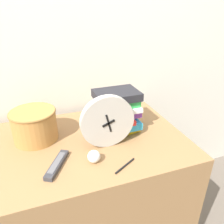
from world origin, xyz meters
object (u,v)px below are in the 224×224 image
desk_clock (107,122)px  tv_remote (57,164)px  crumpled_paper_ball (94,156)px  basket (34,124)px  pen (125,166)px  book_stack (117,111)px

desk_clock → tv_remote: (-0.25, -0.08, -0.12)m
crumpled_paper_ball → desk_clock: bearing=46.4°
tv_remote → basket: bearing=106.1°
crumpled_paper_ball → pen: bearing=-32.9°
desk_clock → pen: (0.02, -0.18, -0.13)m
book_stack → pen: book_stack is taller
basket → tv_remote: bearing=-73.9°
desk_clock → pen: desk_clock is taller
basket → crumpled_paper_ball: 0.36m
book_stack → crumpled_paper_ball: bearing=-130.4°
tv_remote → pen: (0.27, -0.10, -0.01)m
book_stack → tv_remote: 0.41m
desk_clock → crumpled_paper_ball: desk_clock is taller
book_stack → tv_remote: size_ratio=1.37×
tv_remote → book_stack: bearing=30.1°
pen → crumpled_paper_ball: bearing=147.1°
basket → tv_remote: size_ratio=1.26×
tv_remote → crumpled_paper_ball: crumpled_paper_ball is taller
desk_clock → book_stack: desk_clock is taller
basket → pen: (0.34, -0.35, -0.08)m
book_stack → crumpled_paper_ball: 0.30m
basket → pen: 0.50m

